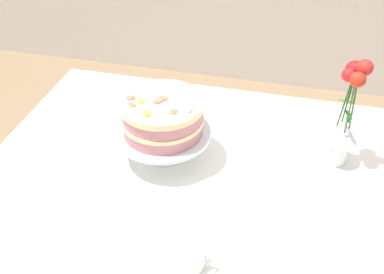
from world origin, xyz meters
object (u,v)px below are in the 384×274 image
Objects in this scene: dining_table at (210,201)px; cake_stand at (163,136)px; teacup at (192,260)px; layer_cake at (162,116)px; flower_vase at (345,120)px.

cake_stand reaches higher than dining_table.
dining_table is 0.33m from teacup.
dining_table is 11.77× the size of teacup.
layer_cake is 0.45m from teacup.
layer_cake is 0.70× the size of flower_vase.
dining_table is 4.83× the size of cake_stand.
flower_vase reaches higher than dining_table.
flower_vase is at bearing 55.68° from teacup.
dining_table is at bearing -23.22° from layer_cake.
layer_cake is at bearing -168.14° from flower_vase.
cake_stand is 0.07m from layer_cake.
layer_cake reaches higher than teacup.
cake_stand is at bearing -168.15° from flower_vase.
flower_vase is (0.52, 0.11, 0.07)m from cake_stand.
flower_vase reaches higher than cake_stand.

